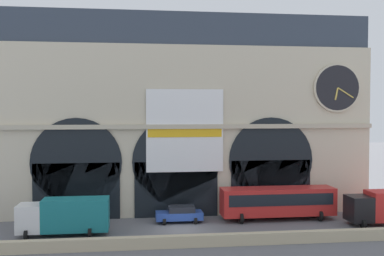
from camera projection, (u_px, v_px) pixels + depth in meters
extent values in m
plane|color=slate|center=(182.00, 230.00, 40.18)|extent=(200.00, 200.00, 0.00)
cube|color=#BCAD8C|center=(188.00, 241.00, 35.14)|extent=(90.00, 0.70, 0.92)
cube|color=beige|center=(174.00, 130.00, 47.54)|extent=(40.52, 5.53, 17.06)
cube|color=#333D4C|center=(173.00, 32.00, 47.43)|extent=(40.52, 4.93, 3.36)
cube|color=black|center=(77.00, 191.00, 43.76)|extent=(8.25, 0.20, 5.52)
cylinder|color=black|center=(76.00, 163.00, 43.65)|extent=(8.68, 0.20, 8.68)
cube|color=black|center=(176.00, 189.00, 44.98)|extent=(8.25, 0.20, 5.52)
cylinder|color=black|center=(176.00, 162.00, 44.87)|extent=(8.68, 0.20, 8.68)
cube|color=black|center=(271.00, 187.00, 46.19)|extent=(8.25, 0.20, 5.52)
cylinder|color=black|center=(271.00, 160.00, 46.08)|extent=(8.68, 0.20, 8.68)
cylinder|color=beige|center=(337.00, 88.00, 46.57)|extent=(4.99, 0.25, 4.99)
cylinder|color=black|center=(338.00, 88.00, 46.45)|extent=(4.62, 0.06, 4.62)
cube|color=gold|center=(337.00, 94.00, 46.40)|extent=(0.41, 0.04, 1.28)
cube|color=gold|center=(346.00, 93.00, 46.49)|extent=(1.75, 0.04, 1.12)
cube|color=white|center=(185.00, 131.00, 44.74)|extent=(7.64, 0.12, 8.17)
cube|color=yellow|center=(185.00, 131.00, 44.66)|extent=(7.33, 0.04, 1.24)
cube|color=#C0B49A|center=(176.00, 127.00, 44.63)|extent=(40.52, 0.50, 0.44)
cube|color=white|center=(30.00, 218.00, 37.99)|extent=(2.00, 2.30, 2.30)
cube|color=#19727A|center=(76.00, 214.00, 38.45)|extent=(5.50, 2.30, 2.70)
cylinder|color=black|center=(26.00, 235.00, 36.99)|extent=(0.28, 0.84, 0.84)
cylinder|color=black|center=(32.00, 228.00, 39.05)|extent=(0.28, 0.84, 0.84)
cylinder|color=black|center=(90.00, 233.00, 37.64)|extent=(0.28, 0.84, 0.84)
cylinder|color=black|center=(92.00, 227.00, 39.69)|extent=(0.28, 0.84, 0.84)
cube|color=#28479E|center=(179.00, 215.00, 42.85)|extent=(4.40, 1.80, 0.70)
cube|color=black|center=(181.00, 209.00, 42.86)|extent=(2.46, 1.62, 0.55)
cylinder|color=black|center=(164.00, 222.00, 41.88)|extent=(0.28, 0.60, 0.60)
cylinder|color=black|center=(163.00, 218.00, 43.49)|extent=(0.28, 0.60, 0.60)
cylinder|color=black|center=(195.00, 221.00, 42.25)|extent=(0.28, 0.60, 0.60)
cylinder|color=black|center=(193.00, 217.00, 43.85)|extent=(0.28, 0.60, 0.60)
cube|color=red|center=(278.00, 201.00, 43.87)|extent=(11.00, 2.50, 2.60)
cube|color=black|center=(282.00, 200.00, 42.60)|extent=(10.12, 0.04, 1.10)
cylinder|color=black|center=(241.00, 218.00, 42.33)|extent=(0.28, 1.00, 1.00)
cylinder|color=black|center=(236.00, 213.00, 44.56)|extent=(0.28, 1.00, 1.00)
cylinder|color=black|center=(320.00, 216.00, 43.30)|extent=(0.28, 1.00, 1.00)
cylinder|color=black|center=(311.00, 211.00, 45.53)|extent=(0.28, 1.00, 1.00)
cube|color=black|center=(359.00, 208.00, 41.68)|extent=(2.00, 2.30, 2.30)
cylinder|color=black|center=(363.00, 224.00, 40.69)|extent=(0.28, 0.84, 0.84)
cylinder|color=black|center=(352.00, 218.00, 42.74)|extent=(0.28, 0.84, 0.84)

